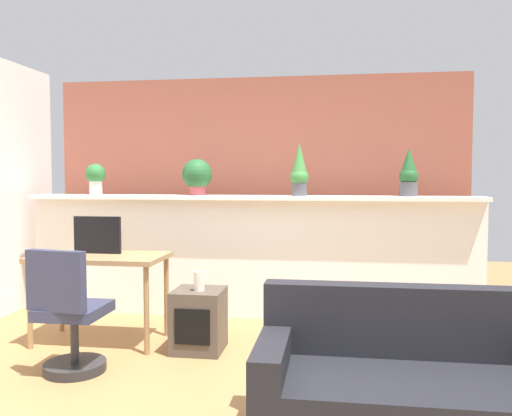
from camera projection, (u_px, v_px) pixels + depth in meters
ground_plane at (198, 398)px, 3.34m from camera, size 12.00×12.00×0.00m
divider_wall at (248, 258)px, 5.28m from camera, size 4.53×0.16×1.19m
plant_shelf at (248, 198)px, 5.20m from camera, size 4.53×0.33×0.04m
brick_wall_behind at (257, 191)px, 5.83m from camera, size 4.53×0.10×2.50m
potted_plant_0 at (96, 177)px, 5.46m from camera, size 0.21×0.21×0.32m
potted_plant_1 at (197, 175)px, 5.30m from camera, size 0.30×0.30×0.37m
potted_plant_2 at (299, 171)px, 5.09m from camera, size 0.18×0.18×0.52m
potted_plant_3 at (409, 174)px, 4.98m from camera, size 0.18×0.18×0.46m
desk at (100, 265)px, 4.45m from camera, size 1.10×0.60×0.75m
tv_monitor at (97, 235)px, 4.52m from camera, size 0.42×0.04×0.32m
office_chair at (69, 321)px, 3.72m from camera, size 0.47×0.48×0.91m
side_cube_shelf at (199, 320)px, 4.24m from camera, size 0.40×0.41×0.50m
vase_on_shelf at (199, 281)px, 4.19m from camera, size 0.09×0.09×0.16m
couch at (407, 393)px, 2.73m from camera, size 1.56×0.76×0.80m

